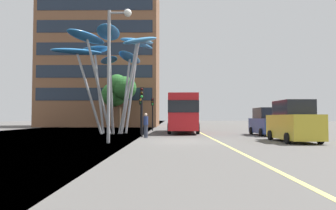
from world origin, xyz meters
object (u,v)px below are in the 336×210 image
(car_parked_near, at_px, (293,123))
(pedestrian, at_px, (146,125))
(red_bus, at_px, (183,112))
(traffic_light_kerb_near, at_px, (142,101))
(traffic_light_island_mid, at_px, (153,107))
(leaf_sculpture, at_px, (113,53))
(traffic_light_kerb_far, at_px, (141,106))
(car_parked_mid, at_px, (268,123))
(street_lamp, at_px, (114,57))

(car_parked_near, relative_size, pedestrian, 2.64)
(red_bus, distance_m, traffic_light_kerb_near, 7.61)
(traffic_light_island_mid, relative_size, car_parked_near, 0.77)
(leaf_sculpture, bearing_deg, traffic_light_kerb_far, -9.05)
(red_bus, bearing_deg, car_parked_mid, -34.88)
(traffic_light_kerb_near, height_order, street_lamp, street_lamp)
(traffic_light_island_mid, height_order, street_lamp, street_lamp)
(traffic_light_kerb_far, distance_m, car_parked_near, 12.73)
(street_lamp, distance_m, pedestrian, 6.04)
(leaf_sculpture, bearing_deg, traffic_light_island_mid, 61.85)
(traffic_light_island_mid, bearing_deg, leaf_sculpture, -118.15)
(leaf_sculpture, distance_m, pedestrian, 8.65)
(pedestrian, bearing_deg, red_bus, 68.47)
(car_parked_near, height_order, car_parked_mid, car_parked_near)
(traffic_light_island_mid, distance_m, street_lamp, 15.50)
(traffic_light_island_mid, xyz_separation_m, car_parked_near, (9.01, -14.41, -1.40))
(traffic_light_island_mid, bearing_deg, red_bus, -47.63)
(traffic_light_kerb_far, height_order, pedestrian, traffic_light_kerb_far)
(traffic_light_kerb_near, relative_size, traffic_light_kerb_far, 1.08)
(traffic_light_island_mid, relative_size, car_parked_mid, 0.76)
(traffic_light_kerb_near, xyz_separation_m, traffic_light_kerb_far, (-0.45, 4.02, -0.19))
(car_parked_near, xyz_separation_m, pedestrian, (-8.86, 3.51, -0.26))
(car_parked_mid, bearing_deg, traffic_light_island_mid, 140.43)
(red_bus, xyz_separation_m, traffic_light_kerb_far, (-3.75, -2.81, 0.43))
(leaf_sculpture, relative_size, pedestrian, 5.84)
(traffic_light_kerb_far, distance_m, street_lamp, 9.38)
(traffic_light_kerb_far, relative_size, car_parked_mid, 0.72)
(car_parked_mid, bearing_deg, leaf_sculpture, 170.61)
(traffic_light_island_mid, bearing_deg, pedestrian, -89.23)
(red_bus, xyz_separation_m, street_lamp, (-4.42, -11.87, 2.80))
(leaf_sculpture, relative_size, car_parked_near, 2.21)
(leaf_sculpture, relative_size, traffic_light_kerb_far, 3.03)
(red_bus, height_order, street_lamp, street_lamp)
(leaf_sculpture, bearing_deg, car_parked_near, -35.31)
(leaf_sculpture, xyz_separation_m, traffic_light_kerb_far, (2.48, -0.39, -4.65))
(red_bus, xyz_separation_m, pedestrian, (-2.96, -7.50, -1.11))
(traffic_light_kerb_near, xyz_separation_m, pedestrian, (0.34, -0.67, -1.73))
(car_parked_mid, xyz_separation_m, street_lamp, (-10.90, -7.35, 3.77))
(traffic_light_kerb_far, bearing_deg, street_lamp, -94.22)
(red_bus, relative_size, traffic_light_kerb_near, 2.80)
(leaf_sculpture, relative_size, traffic_light_kerb_near, 2.80)
(red_bus, bearing_deg, traffic_light_kerb_near, -115.76)
(car_parked_near, height_order, street_lamp, street_lamp)
(red_bus, bearing_deg, leaf_sculpture, -158.76)
(traffic_light_kerb_near, distance_m, traffic_light_kerb_far, 4.05)
(traffic_light_kerb_near, bearing_deg, car_parked_near, -24.41)
(leaf_sculpture, bearing_deg, street_lamp, -79.17)
(traffic_light_island_mid, bearing_deg, car_parked_near, -57.99)
(red_bus, relative_size, pedestrian, 5.85)
(traffic_light_kerb_far, relative_size, car_parked_near, 0.73)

